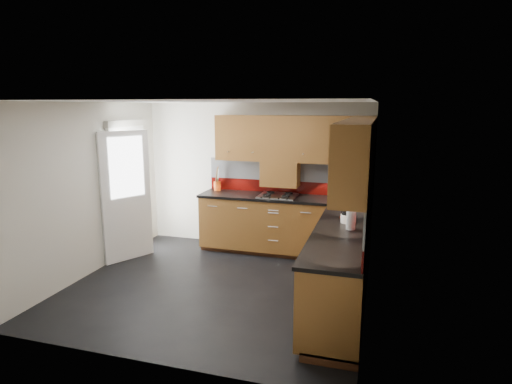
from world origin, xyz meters
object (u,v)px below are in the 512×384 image
(toaster, at_px, (363,194))
(food_processor, at_px, (349,211))
(gas_hob, at_px, (278,196))
(utensil_pot, at_px, (217,185))

(toaster, height_order, food_processor, food_processor)
(toaster, bearing_deg, gas_hob, -174.41)
(utensil_pot, bearing_deg, gas_hob, -10.29)
(gas_hob, height_order, toaster, toaster)
(utensil_pot, height_order, toaster, utensil_pot)
(utensil_pot, xyz_separation_m, food_processor, (2.29, -1.44, 0.05))
(gas_hob, height_order, food_processor, food_processor)
(gas_hob, relative_size, toaster, 1.98)
(utensil_pot, relative_size, toaster, 1.42)
(gas_hob, xyz_separation_m, toaster, (1.30, 0.13, 0.08))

